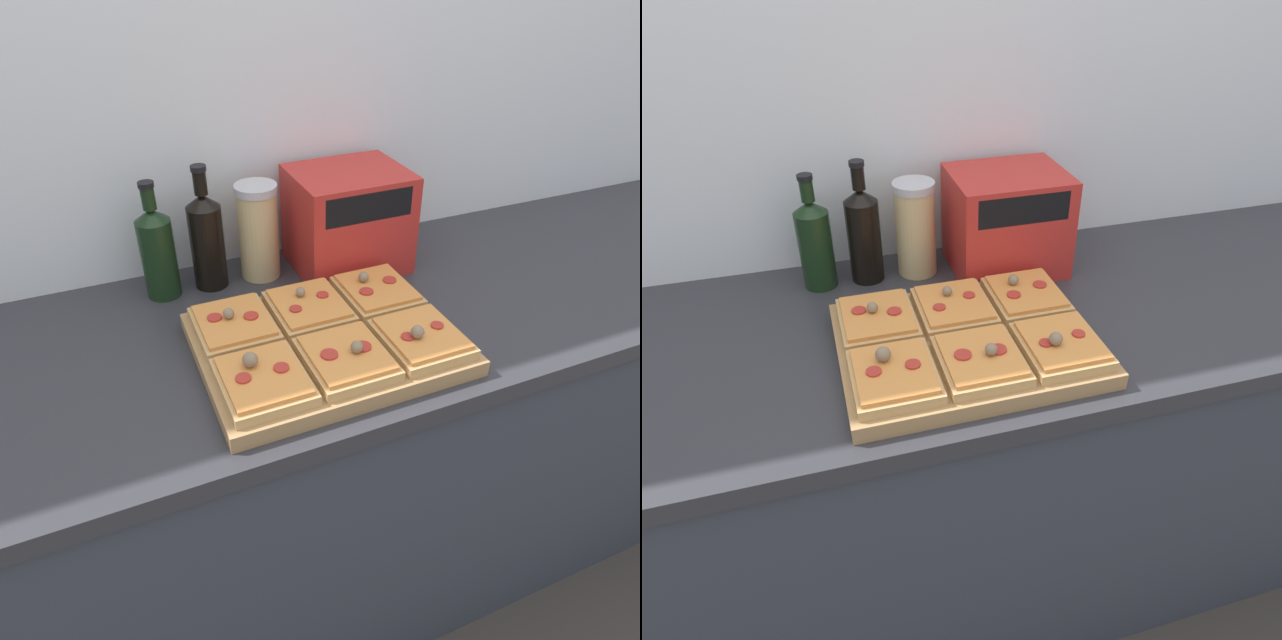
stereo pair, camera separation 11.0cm
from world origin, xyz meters
TOP-DOWN VIEW (x-y plane):
  - wall_back at (0.00, 0.67)m, footprint 6.00×0.06m
  - kitchen_counter at (0.00, 0.32)m, footprint 2.63×0.67m
  - cutting_board at (-0.05, 0.21)m, footprint 0.49×0.37m
  - pizza_slice_back_left at (-0.21, 0.30)m, footprint 0.15×0.17m
  - pizza_slice_back_center at (-0.05, 0.30)m, footprint 0.15×0.17m
  - pizza_slice_back_right at (0.10, 0.30)m, footprint 0.15×0.17m
  - pizza_slice_front_left at (-0.21, 0.12)m, footprint 0.15×0.17m
  - pizza_slice_front_center at (-0.05, 0.12)m, footprint 0.15×0.17m
  - pizza_slice_front_right at (0.10, 0.12)m, footprint 0.15×0.17m
  - olive_oil_bottle at (-0.30, 0.54)m, footprint 0.08×0.08m
  - wine_bottle at (-0.19, 0.54)m, footprint 0.08×0.08m
  - grain_jar_tall at (-0.08, 0.54)m, footprint 0.10×0.10m
  - toaster_oven at (0.13, 0.51)m, footprint 0.28×0.21m

SIDE VIEW (x-z plane):
  - kitchen_counter at x=0.00m, z-range 0.00..0.92m
  - cutting_board at x=-0.05m, z-range 0.92..0.95m
  - pizza_slice_back_center at x=-0.05m, z-range 0.94..0.99m
  - pizza_slice_back_left at x=-0.21m, z-range 0.94..0.99m
  - pizza_slice_back_right at x=0.10m, z-range 0.94..0.99m
  - pizza_slice_front_center at x=-0.05m, z-range 0.94..0.99m
  - pizza_slice_front_right at x=0.10m, z-range 0.94..0.99m
  - pizza_slice_front_left at x=-0.21m, z-range 0.94..0.99m
  - olive_oil_bottle at x=-0.30m, z-range 0.89..1.16m
  - grain_jar_tall at x=-0.08m, z-range 0.92..1.14m
  - wine_bottle at x=-0.19m, z-range 0.89..1.17m
  - toaster_oven at x=0.13m, z-range 0.92..1.15m
  - wall_back at x=0.00m, z-range 0.00..2.50m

